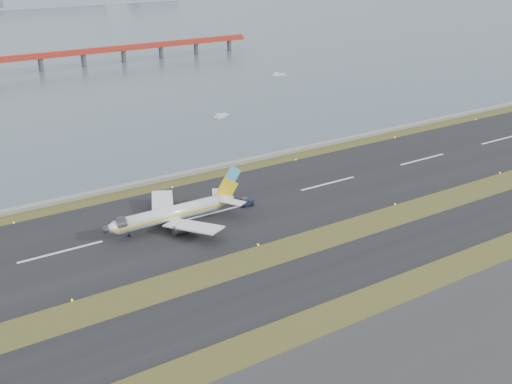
# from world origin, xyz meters

# --- Properties ---
(ground) EXTENTS (1000.00, 1000.00, 0.00)m
(ground) POSITION_xyz_m (0.00, 0.00, 0.00)
(ground) COLOR #364217
(ground) RESTS_ON ground
(taxiway_strip) EXTENTS (1000.00, 18.00, 0.10)m
(taxiway_strip) POSITION_xyz_m (0.00, -12.00, 0.05)
(taxiway_strip) COLOR black
(taxiway_strip) RESTS_ON ground
(runway_strip) EXTENTS (1000.00, 45.00, 0.10)m
(runway_strip) POSITION_xyz_m (0.00, 30.00, 0.05)
(runway_strip) COLOR black
(runway_strip) RESTS_ON ground
(seawall) EXTENTS (1000.00, 2.50, 1.00)m
(seawall) POSITION_xyz_m (0.00, 60.00, 0.50)
(seawall) COLOR gray
(seawall) RESTS_ON ground
(red_pier) EXTENTS (260.00, 5.00, 10.20)m
(red_pier) POSITION_xyz_m (20.00, 250.00, 7.28)
(red_pier) COLOR #B52E1F
(red_pier) RESTS_ON ground
(airliner) EXTENTS (38.52, 32.89, 12.80)m
(airliner) POSITION_xyz_m (-11.11, 28.69, 3.46)
(airliner) COLOR white
(airliner) RESTS_ON ground
(pushback_tug) EXTENTS (3.90, 2.56, 2.35)m
(pushback_tug) POSITION_xyz_m (10.61, 29.30, 1.14)
(pushback_tug) COLOR #131834
(pushback_tug) RESTS_ON ground
(workboat_near) EXTENTS (7.74, 5.14, 1.80)m
(workboat_near) POSITION_xyz_m (51.91, 112.35, 0.57)
(workboat_near) COLOR silver
(workboat_near) RESTS_ON ground
(workboat_far) EXTENTS (7.92, 4.10, 1.84)m
(workboat_far) POSITION_xyz_m (119.96, 167.58, 0.58)
(workboat_far) COLOR silver
(workboat_far) RESTS_ON ground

